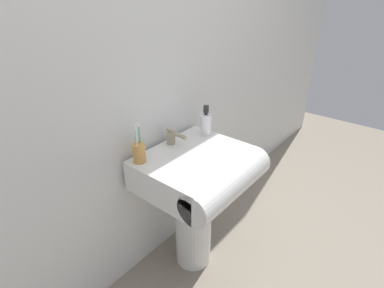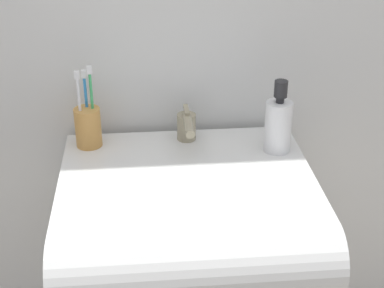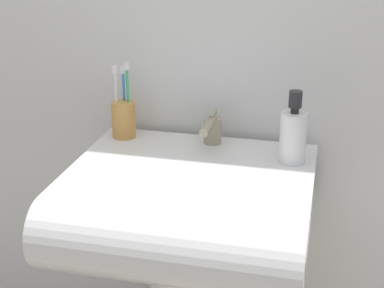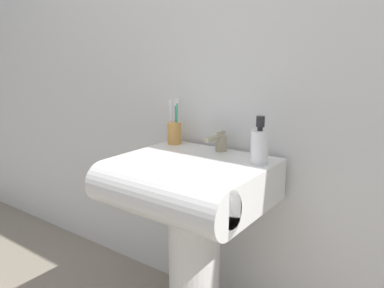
% 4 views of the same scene
% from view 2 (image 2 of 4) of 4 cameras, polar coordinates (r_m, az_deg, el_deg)
% --- Properties ---
extents(sink_basin, '(0.59, 0.54, 0.17)m').
position_cam_2_polar(sink_basin, '(1.35, -0.30, -7.27)').
color(sink_basin, white).
rests_on(sink_basin, sink_pedestal).
extents(faucet, '(0.05, 0.14, 0.09)m').
position_cam_2_polar(faucet, '(1.48, -0.50, 1.79)').
color(faucet, tan).
rests_on(faucet, sink_basin).
extents(toothbrush_cup, '(0.07, 0.07, 0.21)m').
position_cam_2_polar(toothbrush_cup, '(1.48, -10.06, 1.77)').
color(toothbrush_cup, '#D19347').
rests_on(toothbrush_cup, sink_basin).
extents(soap_bottle, '(0.07, 0.07, 0.18)m').
position_cam_2_polar(soap_bottle, '(1.44, 8.36, 1.95)').
color(soap_bottle, white).
rests_on(soap_bottle, sink_basin).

